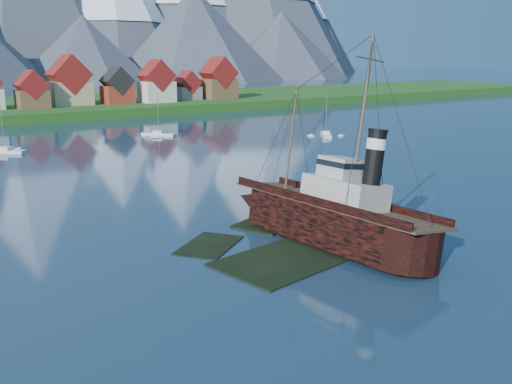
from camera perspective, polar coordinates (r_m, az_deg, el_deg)
ground at (r=61.65m, az=5.45°, el=-5.21°), size 1400.00×1400.00×0.00m
shoal at (r=64.41m, az=5.37°, el=-4.71°), size 31.71×21.24×1.14m
seawall at (r=180.95m, az=-23.48°, el=6.13°), size 600.00×2.50×2.00m
tugboat_wreck at (r=62.48m, az=6.40°, el=-2.19°), size 6.79×29.24×23.17m
sailboat_c at (r=129.44m, az=-23.82°, el=3.69°), size 7.68×7.55×11.10m
sailboat_d at (r=144.47m, az=7.00°, el=5.65°), size 6.30×7.66×10.92m
sailboat_e at (r=146.90m, az=-9.69°, el=5.68°), size 7.05×8.80×10.58m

